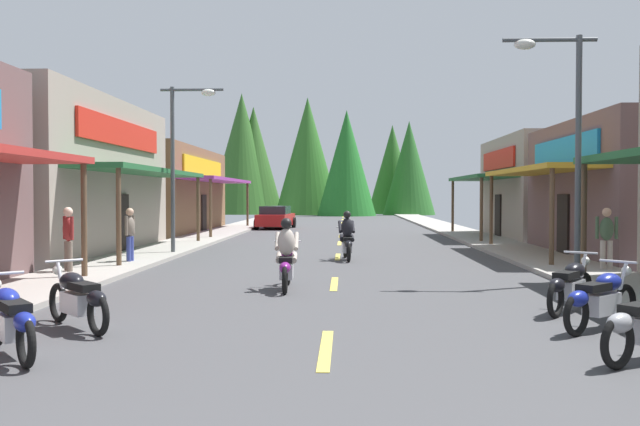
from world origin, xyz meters
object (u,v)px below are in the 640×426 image
(pedestrian_waiting, at_px, (68,236))
(rider_cruising_lead, at_px, (286,260))
(motorcycle_parked_right_4, at_px, (570,285))
(motorcycle_parked_right_3, at_px, (601,298))
(motorcycle_parked_left_1, at_px, (10,319))
(rider_cruising_trailing, at_px, (347,240))
(streetlamp_right, at_px, (563,120))
(streetlamp_left, at_px, (183,144))
(parked_car_curbside, at_px, (276,218))
(motorcycle_parked_left_2, at_px, (78,298))
(pedestrian_by_shop, at_px, (130,232))
(pedestrian_browsing, at_px, (607,235))

(pedestrian_waiting, bearing_deg, rider_cruising_lead, 114.74)
(motorcycle_parked_right_4, bearing_deg, motorcycle_parked_right_3, -145.14)
(motorcycle_parked_right_4, distance_m, motorcycle_parked_left_1, 8.98)
(rider_cruising_trailing, bearing_deg, streetlamp_right, -142.33)
(streetlamp_left, xyz_separation_m, parked_car_curbside, (1.25, 18.64, -3.11))
(motorcycle_parked_left_2, bearing_deg, streetlamp_right, -102.27)
(motorcycle_parked_right_4, distance_m, rider_cruising_trailing, 10.27)
(streetlamp_left, bearing_deg, rider_cruising_trailing, -14.59)
(motorcycle_parked_right_3, bearing_deg, streetlamp_left, 84.77)
(streetlamp_left, distance_m, motorcycle_parked_left_2, 13.27)
(streetlamp_right, xyz_separation_m, motorcycle_parked_right_4, (-1.09, -3.92, -3.31))
(motorcycle_parked_left_2, xyz_separation_m, pedestrian_by_shop, (-2.25, 9.51, 0.49))
(pedestrian_waiting, xyz_separation_m, parked_car_curbside, (2.77, 24.59, -0.34))
(streetlamp_left, relative_size, pedestrian_waiting, 3.27)
(streetlamp_left, distance_m, motorcycle_parked_left_1, 15.01)
(motorcycle_parked_right_3, xyz_separation_m, motorcycle_parked_right_4, (0.06, 1.58, 0.00))
(motorcycle_parked_right_4, height_order, motorcycle_parked_left_2, same)
(pedestrian_browsing, relative_size, parked_car_curbside, 0.39)
(rider_cruising_lead, bearing_deg, motorcycle_parked_right_4, -119.41)
(pedestrian_browsing, bearing_deg, rider_cruising_lead, -60.02)
(motorcycle_parked_right_4, relative_size, motorcycle_parked_left_2, 1.11)
(streetlamp_left, height_order, rider_cruising_trailing, streetlamp_left)
(streetlamp_left, height_order, motorcycle_parked_left_1, streetlamp_left)
(streetlamp_right, bearing_deg, pedestrian_browsing, 49.58)
(streetlamp_left, distance_m, parked_car_curbside, 18.94)
(motorcycle_parked_right_3, relative_size, parked_car_curbside, 0.37)
(pedestrian_by_shop, bearing_deg, motorcycle_parked_right_3, -35.22)
(motorcycle_parked_left_1, bearing_deg, parked_car_curbside, -39.75)
(pedestrian_by_shop, xyz_separation_m, pedestrian_waiting, (-0.73, -2.69, 0.05))
(pedestrian_waiting, bearing_deg, motorcycle_parked_right_3, 105.66)
(pedestrian_waiting, bearing_deg, rider_cruising_trailing, 168.81)
(pedestrian_browsing, bearing_deg, motorcycle_parked_right_3, -13.83)
(streetlamp_left, relative_size, motorcycle_parked_left_1, 3.37)
(rider_cruising_lead, height_order, rider_cruising_trailing, same)
(rider_cruising_lead, xyz_separation_m, pedestrian_waiting, (-5.80, 2.33, 0.37))
(motorcycle_parked_left_1, height_order, motorcycle_parked_left_2, same)
(pedestrian_waiting, bearing_deg, pedestrian_browsing, 140.97)
(rider_cruising_trailing, height_order, pedestrian_waiting, pedestrian_waiting)
(streetlamp_right, xyz_separation_m, motorcycle_parked_left_2, (-9.16, -5.73, -3.31))
(motorcycle_parked_left_1, xyz_separation_m, rider_cruising_lead, (2.97, 6.30, 0.17))
(streetlamp_right, bearing_deg, motorcycle_parked_right_3, -101.74)
(streetlamp_right, bearing_deg, motorcycle_parked_right_4, -105.52)
(rider_cruising_lead, distance_m, pedestrian_waiting, 6.26)
(motorcycle_parked_right_4, distance_m, pedestrian_by_shop, 12.88)
(rider_cruising_trailing, height_order, parked_car_curbside, rider_cruising_trailing)
(rider_cruising_lead, bearing_deg, motorcycle_parked_left_2, 145.50)
(motorcycle_parked_left_1, xyz_separation_m, motorcycle_parked_left_2, (0.15, 1.81, 0.00))
(streetlamp_right, xyz_separation_m, pedestrian_browsing, (1.83, 2.15, -2.79))
(motorcycle_parked_right_3, height_order, pedestrian_by_shop, pedestrian_by_shop)
(motorcycle_parked_left_2, distance_m, pedestrian_waiting, 7.46)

